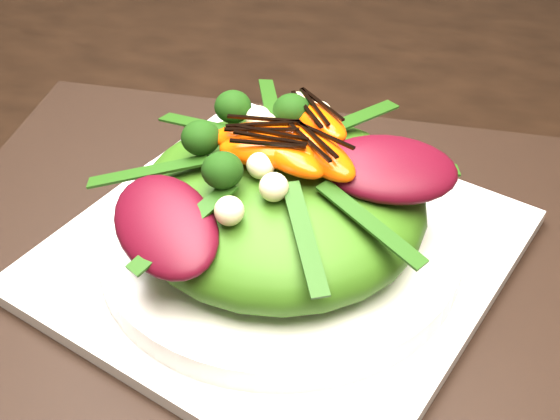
% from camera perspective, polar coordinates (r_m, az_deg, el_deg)
% --- Properties ---
extents(dining_table, '(1.60, 0.90, 0.75)m').
position_cam_1_polar(dining_table, '(0.71, -16.29, 4.84)').
color(dining_table, black).
rests_on(dining_table, floor).
extents(placemat, '(0.53, 0.41, 0.00)m').
position_cam_1_polar(placemat, '(0.53, -0.00, -3.83)').
color(placemat, black).
rests_on(placemat, dining_table).
extents(plate_base, '(0.36, 0.36, 0.01)m').
position_cam_1_polar(plate_base, '(0.53, 0.00, -3.24)').
color(plate_base, silver).
rests_on(plate_base, placemat).
extents(salad_bowl, '(0.33, 0.33, 0.02)m').
position_cam_1_polar(salad_bowl, '(0.52, 0.00, -2.06)').
color(salad_bowl, white).
rests_on(salad_bowl, plate_base).
extents(lettuce_mound, '(0.22, 0.22, 0.07)m').
position_cam_1_polar(lettuce_mound, '(0.50, 0.00, 0.54)').
color(lettuce_mound, '#366312').
rests_on(lettuce_mound, salad_bowl).
extents(radicchio_leaf, '(0.10, 0.08, 0.02)m').
position_cam_1_polar(radicchio_leaf, '(0.48, 8.38, 3.12)').
color(radicchio_leaf, '#3F0611').
rests_on(radicchio_leaf, lettuce_mound).
extents(orange_segment, '(0.07, 0.03, 0.02)m').
position_cam_1_polar(orange_segment, '(0.48, -1.33, 5.51)').
color(orange_segment, '#FF4404').
rests_on(orange_segment, lettuce_mound).
extents(broccoli_floret, '(0.04, 0.04, 0.04)m').
position_cam_1_polar(broccoli_floret, '(0.50, -6.62, 6.60)').
color(broccoli_floret, black).
rests_on(broccoli_floret, lettuce_mound).
extents(macadamia_nut, '(0.02, 0.02, 0.02)m').
position_cam_1_polar(macadamia_nut, '(0.44, 3.41, 0.60)').
color(macadamia_nut, '#C6AF8B').
rests_on(macadamia_nut, lettuce_mound).
extents(balsamic_drizzle, '(0.05, 0.01, 0.00)m').
position_cam_1_polar(balsamic_drizzle, '(0.48, -1.35, 6.44)').
color(balsamic_drizzle, black).
rests_on(balsamic_drizzle, orange_segment).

